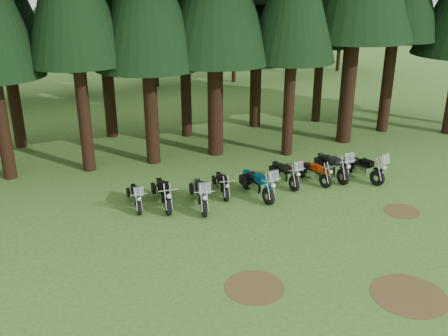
{
  "coord_description": "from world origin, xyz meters",
  "views": [
    {
      "loc": [
        -8.41,
        -13.28,
        8.71
      ],
      "look_at": [
        -1.22,
        5.0,
        1.0
      ],
      "focal_mm": 40.0,
      "sensor_mm": 36.0,
      "label": 1
    }
  ],
  "objects": [
    {
      "name": "motorcycle_7",
      "position": [
        3.84,
        4.47,
        0.53
      ],
      "size": [
        0.47,
        2.52,
        1.59
      ],
      "rotation": [
        0.0,
        0.0,
        0.02
      ],
      "color": "black",
      "rests_on": "ground"
    },
    {
      "name": "decid_3",
      "position": [
        -4.71,
        25.13,
        4.51
      ],
      "size": [
        6.12,
        5.95,
        7.65
      ],
      "color": "black",
      "rests_on": "ground"
    },
    {
      "name": "decid_4",
      "position": [
        1.58,
        26.32,
        4.37
      ],
      "size": [
        5.93,
        5.76,
        7.41
      ],
      "color": "black",
      "rests_on": "ground"
    },
    {
      "name": "decid_6",
      "position": [
        14.85,
        27.01,
        5.2
      ],
      "size": [
        7.06,
        6.86,
        8.82
      ],
      "color": "black",
      "rests_on": "ground"
    },
    {
      "name": "motorcycle_0",
      "position": [
        -5.09,
        4.67,
        0.42
      ],
      "size": [
        0.42,
        2.0,
        1.26
      ],
      "rotation": [
        0.0,
        0.0,
        -0.07
      ],
      "color": "black",
      "rests_on": "ground"
    },
    {
      "name": "dirt_patch_2",
      "position": [
        1.0,
        -4.0,
        0.01
      ],
      "size": [
        2.2,
        2.2,
        0.01
      ],
      "primitive_type": "cylinder",
      "color": "#4C3D1E",
      "rests_on": "ground"
    },
    {
      "name": "motorcycle_3",
      "position": [
        -1.46,
        4.61,
        0.41
      ],
      "size": [
        0.42,
        1.99,
        0.81
      ],
      "rotation": [
        0.0,
        0.0,
        -0.15
      ],
      "color": "black",
      "rests_on": "ground"
    },
    {
      "name": "motorcycle_8",
      "position": [
        5.0,
        3.79,
        0.51
      ],
      "size": [
        0.86,
        2.43,
        1.53
      ],
      "rotation": [
        0.0,
        0.0,
        0.24
      ],
      "color": "black",
      "rests_on": "ground"
    },
    {
      "name": "dirt_patch_1",
      "position": [
        4.5,
        0.5,
        0.01
      ],
      "size": [
        1.4,
        1.4,
        0.01
      ],
      "primitive_type": "cylinder",
      "color": "#4C3D1E",
      "rests_on": "ground"
    },
    {
      "name": "decid_5",
      "position": [
        8.29,
        25.71,
        6.23
      ],
      "size": [
        8.45,
        8.21,
        10.56
      ],
      "color": "black",
      "rests_on": "ground"
    },
    {
      "name": "decid_7",
      "position": [
        19.46,
        26.83,
        6.22
      ],
      "size": [
        8.44,
        8.2,
        10.55
      ],
      "color": "black",
      "rests_on": "ground"
    },
    {
      "name": "motorcycle_1",
      "position": [
        -4.04,
        4.4,
        0.49
      ],
      "size": [
        0.39,
        2.38,
        0.97
      ],
      "rotation": [
        0.0,
        0.0,
        -0.06
      ],
      "color": "black",
      "rests_on": "ground"
    },
    {
      "name": "motorcycle_6",
      "position": [
        2.77,
        4.33,
        0.44
      ],
      "size": [
        0.65,
        2.09,
        0.87
      ],
      "rotation": [
        0.0,
        0.0,
        0.25
      ],
      "color": "black",
      "rests_on": "ground"
    },
    {
      "name": "motorcycle_4",
      "position": [
        -0.19,
        3.82,
        0.53
      ],
      "size": [
        0.6,
        2.52,
        1.58
      ],
      "rotation": [
        0.0,
        0.0,
        0.11
      ],
      "color": "black",
      "rests_on": "ground"
    },
    {
      "name": "dirt_patch_0",
      "position": [
        -3.0,
        -2.0,
        0.01
      ],
      "size": [
        1.8,
        1.8,
        0.01
      ],
      "primitive_type": "cylinder",
      "color": "#4C3D1E",
      "rests_on": "ground"
    },
    {
      "name": "motorcycle_5",
      "position": [
        1.47,
        4.56,
        0.48
      ],
      "size": [
        0.45,
        2.28,
        1.43
      ],
      "rotation": [
        0.0,
        0.0,
        0.05
      ],
      "color": "black",
      "rests_on": "ground"
    },
    {
      "name": "motorcycle_2",
      "position": [
        -2.7,
        3.73,
        0.51
      ],
      "size": [
        0.74,
        2.44,
        1.53
      ],
      "rotation": [
        0.0,
        0.0,
        -0.18
      ],
      "color": "black",
      "rests_on": "ground"
    },
    {
      "name": "ground",
      "position": [
        0.0,
        0.0,
        0.0
      ],
      "size": [
        120.0,
        120.0,
        0.0
      ],
      "primitive_type": "plane",
      "color": "#366422",
      "rests_on": "ground"
    }
  ]
}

